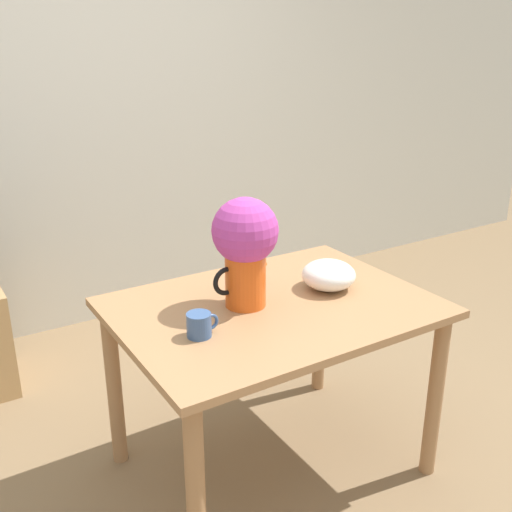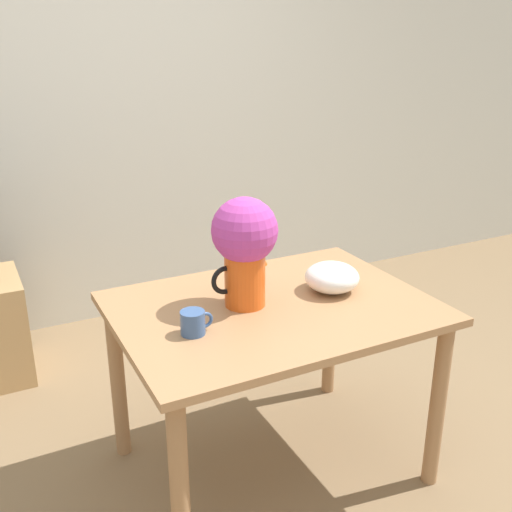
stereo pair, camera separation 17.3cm
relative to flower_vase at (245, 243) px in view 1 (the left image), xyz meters
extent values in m
plane|color=#7F6647|center=(-0.11, -0.16, -0.97)|extent=(12.00, 12.00, 0.00)
cube|color=silver|center=(-0.11, 1.68, 0.33)|extent=(8.00, 0.05, 2.60)
cube|color=#A3754C|center=(0.09, -0.05, -0.26)|extent=(1.15, 0.84, 0.03)
cylinder|color=#A3754C|center=(-0.42, -0.41, -0.62)|extent=(0.06, 0.06, 0.69)
cylinder|color=#A3754C|center=(0.60, -0.41, -0.62)|extent=(0.06, 0.06, 0.69)
cylinder|color=#A3754C|center=(-0.42, 0.31, -0.62)|extent=(0.06, 0.06, 0.69)
cylinder|color=#A3754C|center=(0.60, 0.31, -0.62)|extent=(0.06, 0.06, 0.69)
cylinder|color=#E05619|center=(0.00, 0.00, -0.14)|extent=(0.15, 0.15, 0.20)
cone|color=#E05619|center=(0.06, 0.00, -0.07)|extent=(0.05, 0.05, 0.05)
torus|color=black|center=(-0.08, 0.00, -0.13)|extent=(0.11, 0.02, 0.11)
sphere|color=#3D7033|center=(0.00, 0.00, 0.00)|extent=(0.18, 0.18, 0.18)
sphere|color=#B23D99|center=(0.00, 0.00, 0.05)|extent=(0.24, 0.24, 0.24)
cylinder|color=#385689|center=(-0.25, -0.13, -0.20)|extent=(0.08, 0.08, 0.08)
torus|color=#385689|center=(-0.21, -0.13, -0.20)|extent=(0.06, 0.01, 0.06)
ellipsoid|color=white|center=(0.35, -0.04, -0.18)|extent=(0.21, 0.21, 0.11)
camera|label=1|loc=(-1.03, -1.72, 0.69)|focal=42.00mm
camera|label=2|loc=(-0.88, -1.81, 0.69)|focal=42.00mm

